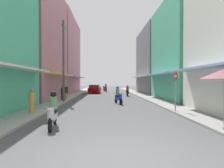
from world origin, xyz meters
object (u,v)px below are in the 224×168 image
motorbike_red (104,88)px  pedestrian_midway (32,102)px  motorbike_black (127,91)px  pedestrian_crossing (66,92)px  motorbike_silver (53,112)px  utility_pole (64,61)px  pedestrian_foreground (62,93)px  motorbike_maroon (106,88)px  street_sign_no_entry (175,86)px  parked_car (95,89)px  motorbike_blue (118,96)px

motorbike_red → pedestrian_midway: (-4.16, -27.16, 0.30)m
motorbike_black → pedestrian_crossing: bearing=-150.0°
pedestrian_midway → pedestrian_crossing: (0.21, 8.36, 0.03)m
motorbike_silver → utility_pole: size_ratio=0.23×
pedestrian_foreground → pedestrian_crossing: pedestrian_crossing is taller
motorbike_maroon → motorbike_red: 4.46m
motorbike_maroon → motorbike_red: motorbike_maroon is taller
motorbike_black → pedestrian_crossing: (-7.20, -4.16, 0.12)m
pedestrian_foreground → street_sign_no_entry: street_sign_no_entry is taller
motorbike_maroon → parked_car: motorbike_maroon is taller
parked_car → pedestrian_foreground: size_ratio=2.57×
motorbike_red → parked_car: (-1.50, -8.29, 0.24)m
motorbike_red → street_sign_no_entry: 27.34m
street_sign_no_entry → motorbike_black: bearing=96.8°
motorbike_blue → street_sign_no_entry: street_sign_no_entry is taller
street_sign_no_entry → motorbike_red: bearing=99.9°
motorbike_maroon → street_sign_no_entry: (4.33, -22.46, 1.01)m
utility_pole → motorbike_red: bearing=80.2°
motorbike_silver → street_sign_no_entry: (6.72, 3.21, 1.01)m
motorbike_blue → street_sign_no_entry: (3.28, -4.54, 1.01)m
motorbike_black → pedestrian_foreground: (-7.28, -5.50, 0.11)m
motorbike_red → motorbike_blue: bearing=-86.4°
motorbike_blue → pedestrian_crossing: size_ratio=1.06×
pedestrian_crossing → street_sign_no_entry: (8.65, -8.11, 0.89)m
motorbike_blue → pedestrian_midway: pedestrian_midway is taller
motorbike_silver → parked_car: motorbike_silver is taller
motorbike_silver → pedestrian_crossing: size_ratio=1.09×
pedestrian_foreground → motorbike_red: bearing=78.7°
pedestrian_midway → motorbike_maroon: bearing=78.7°
pedestrian_foreground → pedestrian_crossing: 1.34m
motorbike_maroon → pedestrian_foreground: bearing=-105.7°
utility_pole → parked_car: bearing=80.5°
parked_car → pedestrian_foreground: bearing=-102.1°
utility_pole → motorbike_blue: bearing=-13.0°
motorbike_red → motorbike_silver: bearing=-93.8°
motorbike_silver → motorbike_blue: bearing=66.1°
motorbike_black → pedestrian_crossing: 8.31m
motorbike_red → motorbike_blue: (1.42, -22.36, 0.20)m
pedestrian_crossing → utility_pole: 3.96m
parked_car → pedestrian_crossing: bearing=-103.1°
parked_car → street_sign_no_entry: bearing=-71.6°
motorbike_maroon → motorbike_black: bearing=-74.3°
parked_car → street_sign_no_entry: street_sign_no_entry is taller
pedestrian_foreground → utility_pole: 3.34m
motorbike_black → motorbike_red: (-3.25, 14.64, -0.20)m
motorbike_maroon → motorbike_blue: bearing=-86.7°
motorbike_black → pedestrian_midway: 14.55m
pedestrian_foreground → utility_pole: (0.36, -1.04, 3.15)m
motorbike_blue → pedestrian_foreground: size_ratio=1.07×
motorbike_blue → utility_pole: bearing=167.0°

